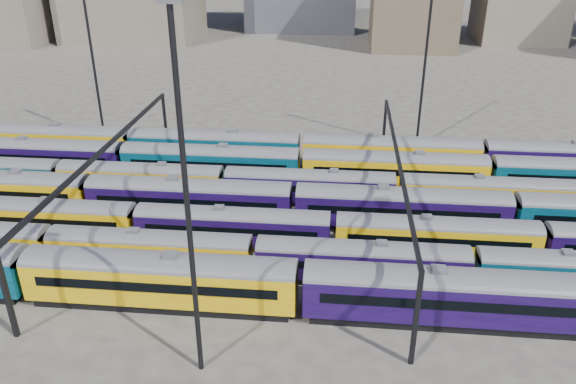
# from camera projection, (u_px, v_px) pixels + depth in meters

# --- Properties ---
(ground) EXTENTS (500.00, 500.00, 0.00)m
(ground) POSITION_uv_depth(u_px,v_px,m) (297.00, 224.00, 59.51)
(ground) COLOR #45403A
(ground) RESTS_ON ground
(rake_0) EXTENTS (114.06, 3.34, 5.64)m
(rake_0) POSITION_uv_depth(u_px,v_px,m) (447.00, 291.00, 43.62)
(rake_0) COLOR black
(rake_0) RESTS_ON ground
(rake_1) EXTENTS (113.53, 2.77, 4.65)m
(rake_1) POSITION_uv_depth(u_px,v_px,m) (254.00, 252.00, 49.75)
(rake_1) COLOR black
(rake_1) RESTS_ON ground
(rake_2) EXTENTS (116.15, 2.83, 4.76)m
(rake_2) POSITION_uv_depth(u_px,v_px,m) (333.00, 228.00, 53.60)
(rake_2) COLOR black
(rake_2) RESTS_ON ground
(rake_3) EXTENTS (154.60, 3.23, 5.45)m
(rake_3) POSITION_uv_depth(u_px,v_px,m) (402.00, 204.00, 57.32)
(rake_3) COLOR black
(rake_3) RESTS_ON ground
(rake_4) EXTENTS (116.26, 2.84, 4.77)m
(rake_4) POSITION_uv_depth(u_px,v_px,m) (224.00, 180.00, 63.69)
(rake_4) COLOR black
(rake_4) RESTS_ON ground
(rake_5) EXTENTS (154.15, 3.22, 5.43)m
(rake_5) POSITION_uv_depth(u_px,v_px,m) (394.00, 166.00, 66.29)
(rake_5) COLOR black
(rake_5) RESTS_ON ground
(rake_6) EXTENTS (112.53, 3.29, 5.56)m
(rake_6) POSITION_uv_depth(u_px,v_px,m) (215.00, 144.00, 72.77)
(rake_6) COLOR black
(rake_6) RESTS_ON ground
(gantry_1) EXTENTS (0.35, 40.35, 8.03)m
(gantry_1) POSITION_uv_depth(u_px,v_px,m) (106.00, 157.00, 58.36)
(gantry_1) COLOR black
(gantry_1) RESTS_ON ground
(gantry_2) EXTENTS (0.35, 40.35, 8.03)m
(gantry_2) POSITION_uv_depth(u_px,v_px,m) (397.00, 169.00, 55.68)
(gantry_2) COLOR black
(gantry_2) RESTS_ON ground
(mast_1) EXTENTS (1.40, 0.50, 25.60)m
(mast_1) POSITION_uv_depth(u_px,v_px,m) (91.00, 44.00, 75.87)
(mast_1) COLOR black
(mast_1) RESTS_ON ground
(mast_2) EXTENTS (1.40, 0.50, 25.60)m
(mast_2) POSITION_uv_depth(u_px,v_px,m) (186.00, 193.00, 34.18)
(mast_2) COLOR black
(mast_2) RESTS_ON ground
(mast_3) EXTENTS (1.40, 0.50, 25.60)m
(mast_3) POSITION_uv_depth(u_px,v_px,m) (427.00, 48.00, 73.66)
(mast_3) COLOR black
(mast_3) RESTS_ON ground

